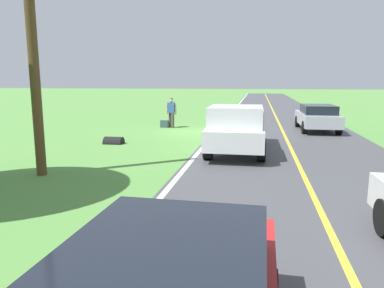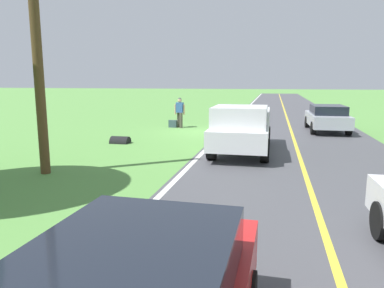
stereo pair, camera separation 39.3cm
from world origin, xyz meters
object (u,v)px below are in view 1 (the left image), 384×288
(hitchhiker_walking, at_px, (172,111))
(suitcase_carried, at_px, (164,124))
(pickup_truck_passing, at_px, (237,127))
(sedan_near_oncoming, at_px, (317,117))
(utility_pole_roadside, at_px, (31,30))

(hitchhiker_walking, height_order, suitcase_carried, hitchhiker_walking)
(hitchhiker_walking, relative_size, pickup_truck_passing, 0.32)
(suitcase_carried, distance_m, pickup_truck_passing, 8.13)
(suitcase_carried, relative_size, pickup_truck_passing, 0.09)
(suitcase_carried, bearing_deg, sedan_near_oncoming, 94.16)
(hitchhiker_walking, bearing_deg, sedan_near_oncoming, -178.56)
(hitchhiker_walking, bearing_deg, utility_pole_roadside, 83.72)
(hitchhiker_walking, height_order, utility_pole_roadside, utility_pole_roadside)
(pickup_truck_passing, bearing_deg, suitcase_carried, -55.48)
(suitcase_carried, height_order, pickup_truck_passing, pickup_truck_passing)
(hitchhiker_walking, distance_m, suitcase_carried, 0.88)
(hitchhiker_walking, height_order, pickup_truck_passing, pickup_truck_passing)
(suitcase_carried, bearing_deg, hitchhiker_walking, 100.86)
(hitchhiker_walking, xyz_separation_m, suitcase_carried, (0.42, 0.06, -0.77))
(sedan_near_oncoming, bearing_deg, utility_pole_roadside, 50.38)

